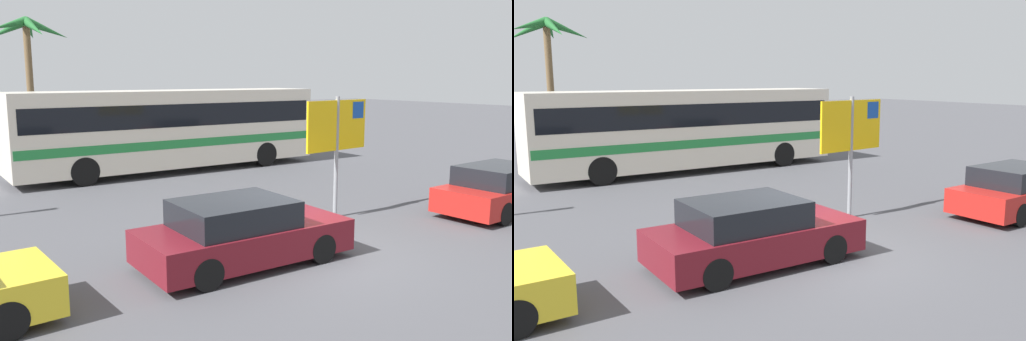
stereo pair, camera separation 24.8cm
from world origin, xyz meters
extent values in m
plane|color=#4C4C51|center=(0.00, 0.00, 0.00)|extent=(120.00, 120.00, 0.00)
cube|color=silver|center=(2.21, 11.15, 1.73)|extent=(12.18, 2.43, 2.90)
cube|color=black|center=(2.21, 11.15, 2.28)|extent=(11.69, 2.46, 0.84)
cube|color=#23843D|center=(2.21, 11.15, 1.22)|extent=(12.06, 2.46, 0.32)
cylinder|color=black|center=(5.98, 12.24, 0.50)|extent=(1.00, 0.28, 1.00)
cylinder|color=black|center=(5.98, 10.06, 0.50)|extent=(1.00, 0.28, 1.00)
cylinder|color=black|center=(-1.57, 12.24, 0.50)|extent=(1.00, 0.28, 1.00)
cylinder|color=black|center=(-1.57, 10.06, 0.50)|extent=(1.00, 0.28, 1.00)
cylinder|color=gray|center=(2.66, 2.11, 1.60)|extent=(0.11, 0.11, 3.20)
cube|color=yellow|center=(2.66, 2.11, 2.45)|extent=(2.19, 0.30, 1.30)
cube|color=#1447A8|center=(3.46, 2.19, 2.82)|extent=(0.44, 0.12, 0.44)
cube|color=maroon|center=(-1.32, 0.41, 0.48)|extent=(4.23, 1.89, 0.64)
cube|color=black|center=(-1.57, 0.41, 1.06)|extent=(2.20, 1.73, 0.52)
cylinder|color=black|center=(0.00, 1.26, 0.30)|extent=(0.60, 0.16, 0.60)
cylinder|color=black|center=(-0.02, -0.46, 0.30)|extent=(0.60, 0.16, 0.60)
cylinder|color=black|center=(-2.62, 1.28, 0.30)|extent=(0.60, 0.16, 0.60)
cylinder|color=black|center=(-2.63, -0.44, 0.30)|extent=(0.60, 0.16, 0.60)
cylinder|color=black|center=(-5.86, -0.45, 0.30)|extent=(0.61, 0.18, 0.60)
cube|color=red|center=(6.92, -0.05, 0.48)|extent=(4.41, 1.93, 0.64)
cube|color=black|center=(6.66, -0.06, 1.06)|extent=(2.32, 1.70, 0.52)
cylinder|color=black|center=(8.23, 0.80, 0.30)|extent=(0.61, 0.19, 0.60)
cylinder|color=black|center=(5.55, 0.67, 0.30)|extent=(0.61, 0.19, 0.60)
cylinder|color=black|center=(5.62, -0.91, 0.30)|extent=(0.61, 0.19, 0.60)
cylinder|color=brown|center=(-1.26, 19.00, 3.01)|extent=(0.32, 0.32, 6.02)
cone|color=#23662D|center=(-0.34, 18.96, 5.88)|extent=(2.02, 0.53, 1.11)
cone|color=#23662D|center=(-0.93, 19.87, 5.89)|extent=(1.13, 2.03, 1.08)
cone|color=#23662D|center=(-2.06, 19.40, 5.80)|extent=(1.96, 1.27, 1.24)
cone|color=#23662D|center=(-2.08, 18.51, 5.97)|extent=(1.96, 1.41, 0.92)
cone|color=#23662D|center=(-1.11, 18.09, 5.87)|extent=(0.75, 2.04, 1.12)
camera|label=1|loc=(-6.99, -8.37, 3.70)|focal=38.19mm
camera|label=2|loc=(-6.79, -8.51, 3.70)|focal=38.19mm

